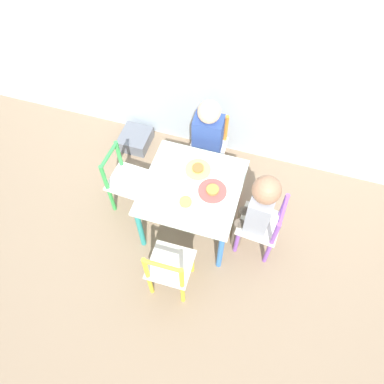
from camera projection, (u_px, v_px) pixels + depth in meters
The scene contains 12 objects.
ground_plane at pixel (192, 221), 2.73m from camera, with size 6.00×6.00×0.00m, color #8C755B.
kids_table at pixel (192, 192), 2.40m from camera, with size 0.61×0.61×0.46m.
chair_purple at pixel (263, 226), 2.42m from camera, with size 0.28×0.28×0.53m.
chair_orange at pixel (208, 147), 2.77m from camera, with size 0.27×0.27×0.53m.
chair_yellow at pixel (169, 269), 2.26m from camera, with size 0.26×0.26×0.53m.
chair_green at pixel (126, 181), 2.61m from camera, with size 0.27×0.27×0.53m.
child_right at pixel (258, 208), 2.27m from camera, with size 0.22×0.21×0.75m.
child_back at pixel (207, 137), 2.59m from camera, with size 0.21×0.21×0.75m.
plate_right at pixel (212, 191), 2.32m from camera, with size 0.18×0.18×0.03m.
plate_back at pixel (198, 169), 2.41m from camera, with size 0.17×0.17×0.03m.
plate_front at pixel (186, 203), 2.27m from camera, with size 0.17×0.17×0.03m.
storage_bin at pixel (135, 139), 3.08m from camera, with size 0.23×0.25×0.11m.
Camera 1 is at (0.38, -1.24, 2.41)m, focal length 35.00 mm.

